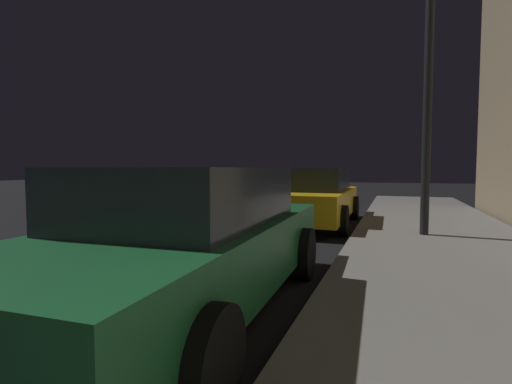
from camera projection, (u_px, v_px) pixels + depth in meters
name	position (u px, v px, depth m)	size (l,w,h in m)	color
car_green	(189.00, 240.00, 3.74)	(2.12, 4.66, 1.43)	#19592D
car_yellow_cab	(314.00, 197.00, 9.49)	(2.03, 4.46, 1.43)	gold
street_lamp	(429.00, 42.00, 7.06)	(0.44, 0.44, 5.53)	black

